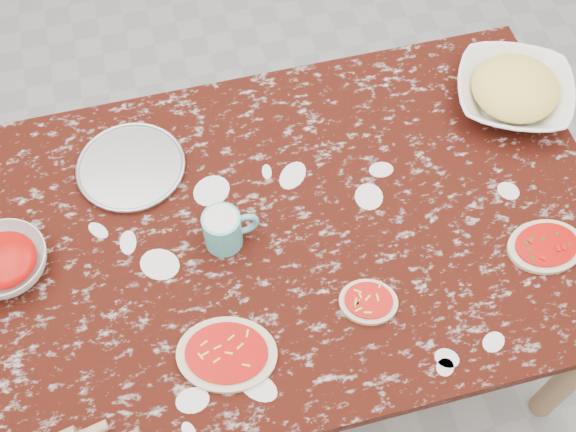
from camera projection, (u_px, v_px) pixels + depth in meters
The scene contains 9 objects.
ground at pixel (288, 339), 2.40m from camera, with size 4.00×4.00×0.00m, color gray.
worktable at pixel (288, 243), 1.83m from camera, with size 1.60×1.00×0.75m.
pizza_tray at pixel (131, 168), 1.85m from camera, with size 0.27×0.27×0.01m, color #B2B2B7.
sauce_bowl at pixel (5, 263), 1.67m from camera, with size 0.21×0.21×0.06m, color white.
cheese_bowl at pixel (513, 93), 1.93m from camera, with size 0.31×0.31×0.08m, color white.
flour_mug at pixel (224, 229), 1.69m from camera, with size 0.14×0.09×0.11m.
pizza_left at pixel (227, 354), 1.58m from camera, with size 0.26×0.23×0.02m.
pizza_mid at pixel (368, 302), 1.65m from camera, with size 0.17×0.15×0.02m.
pizza_right at pixel (546, 246), 1.72m from camera, with size 0.19×0.14×0.02m.
Camera 1 is at (-0.22, -0.86, 2.27)m, focal length 44.85 mm.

